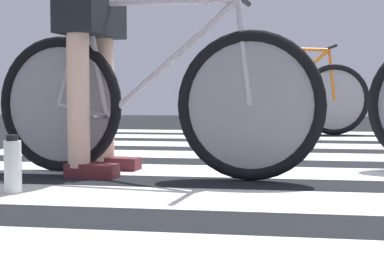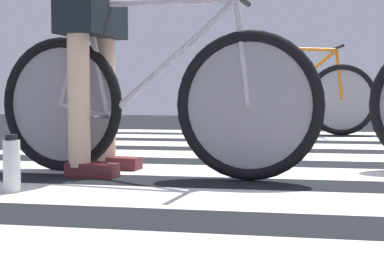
% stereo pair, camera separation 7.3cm
% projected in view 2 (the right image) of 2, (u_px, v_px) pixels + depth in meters
% --- Properties ---
extents(ground, '(18.00, 14.00, 0.02)m').
position_uv_depth(ground, '(354.00, 163.00, 3.37)').
color(ground, black).
extents(crosswalk_markings, '(5.44, 5.76, 0.00)m').
position_uv_depth(crosswalk_markings, '(363.00, 165.00, 3.14)').
color(crosswalk_markings, silver).
rests_on(crosswalk_markings, ground).
extents(bicycle_1_of_3, '(1.72, 0.53, 0.93)m').
position_uv_depth(bicycle_1_of_3, '(148.00, 100.00, 2.74)').
color(bicycle_1_of_3, black).
rests_on(bicycle_1_of_3, ground).
extents(cyclist_1_of_3, '(0.37, 0.44, 0.99)m').
position_uv_depth(cyclist_1_of_3, '(93.00, 50.00, 2.82)').
color(cyclist_1_of_3, beige).
rests_on(cyclist_1_of_3, ground).
extents(bicycle_3_of_3, '(1.73, 0.53, 0.93)m').
position_uv_depth(bicycle_3_of_3, '(291.00, 97.00, 5.47)').
color(bicycle_3_of_3, black).
rests_on(bicycle_3_of_3, ground).
extents(cyclist_3_of_3, '(0.36, 0.44, 0.96)m').
position_uv_depth(cyclist_3_of_3, '(260.00, 74.00, 5.47)').
color(cyclist_3_of_3, brown).
rests_on(cyclist_3_of_3, ground).
extents(water_bottle, '(0.07, 0.07, 0.24)m').
position_uv_depth(water_bottle, '(12.00, 165.00, 2.27)').
color(water_bottle, silver).
rests_on(water_bottle, ground).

